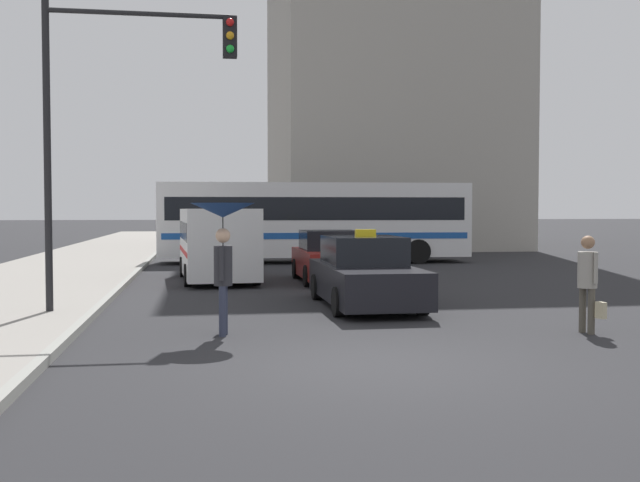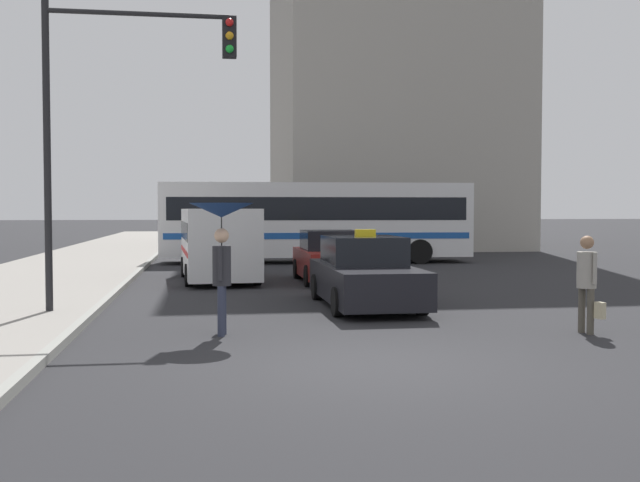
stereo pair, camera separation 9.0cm
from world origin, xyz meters
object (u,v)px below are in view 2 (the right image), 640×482
at_px(pedestrian_with_umbrella, 222,229).
at_px(traffic_light, 121,97).
at_px(city_bus, 316,219).
at_px(sedan_red, 331,258).
at_px(ambulance_van, 218,241).
at_px(taxi, 365,275).
at_px(pedestrian_man, 587,277).

xyz_separation_m(pedestrian_with_umbrella, traffic_light, (-1.90, 2.55, 2.53)).
xyz_separation_m(city_bus, traffic_light, (-5.99, -14.49, 2.56)).
distance_m(sedan_red, pedestrian_with_umbrella, 9.65).
bearing_deg(ambulance_van, city_bus, -122.68).
xyz_separation_m(ambulance_van, traffic_light, (-1.99, -7.26, 3.13)).
distance_m(taxi, pedestrian_with_umbrella, 4.73).
xyz_separation_m(taxi, city_bus, (0.93, 13.71, 1.07)).
xyz_separation_m(taxi, pedestrian_with_umbrella, (-3.16, -3.34, 1.11)).
bearing_deg(traffic_light, pedestrian_with_umbrella, -53.34).
height_order(sedan_red, pedestrian_man, pedestrian_man).
relative_size(taxi, pedestrian_with_umbrella, 2.09).
bearing_deg(pedestrian_man, traffic_light, -124.21).
bearing_deg(city_bus, taxi, 179.22).
bearing_deg(pedestrian_man, pedestrian_with_umbrella, -108.89).
distance_m(pedestrian_man, traffic_light, 9.34).
relative_size(city_bus, pedestrian_man, 7.36).
distance_m(ambulance_van, traffic_light, 8.15).
xyz_separation_m(ambulance_van, pedestrian_with_umbrella, (-0.10, -9.81, 0.61)).
relative_size(taxi, city_bus, 0.38).
relative_size(sedan_red, pedestrian_man, 2.48).
relative_size(taxi, pedestrian_man, 2.78).
distance_m(taxi, traffic_light, 6.28).
relative_size(sedan_red, traffic_light, 0.66).
xyz_separation_m(sedan_red, city_bus, (0.73, 8.07, 1.08)).
bearing_deg(taxi, pedestrian_with_umbrella, 46.54).
height_order(ambulance_van, pedestrian_man, ambulance_van).
height_order(taxi, pedestrian_with_umbrella, pedestrian_with_umbrella).
bearing_deg(sedan_red, ambulance_van, -14.33).
height_order(pedestrian_man, traffic_light, traffic_light).
height_order(taxi, city_bus, city_bus).
height_order(city_bus, pedestrian_with_umbrella, city_bus).
distance_m(sedan_red, ambulance_van, 3.41).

